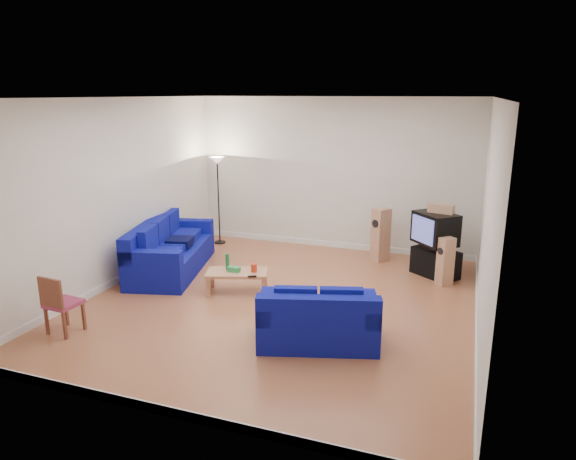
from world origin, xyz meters
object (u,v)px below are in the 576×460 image
(sofa_three_seat, at_px, (168,253))
(sofa_loveseat, at_px, (318,323))
(coffee_table, at_px, (237,274))
(television, at_px, (435,228))
(tv_stand, at_px, (435,263))

(sofa_three_seat, height_order, sofa_loveseat, sofa_three_seat)
(sofa_loveseat, distance_m, coffee_table, 2.24)
(sofa_three_seat, height_order, television, television)
(coffee_table, xyz_separation_m, television, (3.04, 1.94, 0.58))
(tv_stand, relative_size, television, 0.90)
(sofa_three_seat, height_order, tv_stand, sofa_three_seat)
(sofa_three_seat, distance_m, sofa_loveseat, 3.97)
(sofa_three_seat, xyz_separation_m, sofa_loveseat, (3.50, -1.89, -0.05))
(sofa_loveseat, bearing_deg, tv_stand, 52.26)
(coffee_table, height_order, television, television)
(sofa_three_seat, distance_m, television, 4.95)
(tv_stand, xyz_separation_m, television, (-0.05, -0.01, 0.65))
(sofa_three_seat, bearing_deg, sofa_loveseat, 47.21)
(sofa_loveseat, relative_size, coffee_table, 1.57)
(television, bearing_deg, tv_stand, 63.55)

